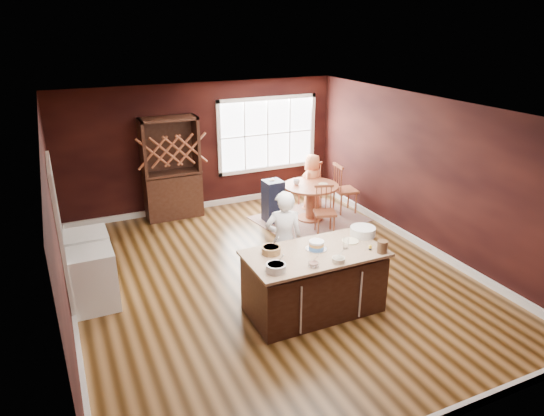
{
  "coord_description": "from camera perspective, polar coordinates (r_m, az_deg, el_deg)",
  "views": [
    {
      "loc": [
        -2.86,
        -6.26,
        3.88
      ],
      "look_at": [
        0.18,
        0.35,
        1.05
      ],
      "focal_mm": 32.0,
      "sensor_mm": 36.0,
      "label": 1
    }
  ],
  "objects": [
    {
      "name": "stoneware_crock",
      "position": [
        6.76,
        12.85,
        -4.47
      ],
      "size": [
        0.14,
        0.14,
        0.17
      ],
      "primitive_type": "cylinder",
      "color": "brown",
      "rests_on": "kitchen_island"
    },
    {
      "name": "table_plate",
      "position": [
        9.93,
        6.02,
        2.82
      ],
      "size": [
        0.19,
        0.19,
        0.01
      ],
      "primitive_type": "cylinder",
      "color": "beige",
      "rests_on": "dining_table"
    },
    {
      "name": "dryer",
      "position": [
        7.96,
        -20.7,
        -5.75
      ],
      "size": [
        0.62,
        0.6,
        0.9
      ],
      "primitive_type": "cube",
      "color": "white",
      "rests_on": "ground"
    },
    {
      "name": "chair_north",
      "position": [
        10.76,
        4.41,
        2.92
      ],
      "size": [
        0.56,
        0.55,
        1.01
      ],
      "primitive_type": null,
      "rotation": [
        0.0,
        0.0,
        3.6
      ],
      "color": "olive",
      "rests_on": "ground"
    },
    {
      "name": "hutch",
      "position": [
        10.11,
        -11.75,
        4.56
      ],
      "size": [
        1.14,
        0.48,
        2.1
      ],
      "primitive_type": "cube",
      "color": "#332011",
      "rests_on": "ground"
    },
    {
      "name": "baker",
      "position": [
        7.29,
        1.38,
        -3.84
      ],
      "size": [
        0.66,
        0.53,
        1.57
      ],
      "primitive_type": "imported",
      "rotation": [
        0.0,
        0.0,
        2.85
      ],
      "color": "white",
      "rests_on": "ground"
    },
    {
      "name": "chair_east",
      "position": [
        10.41,
        8.65,
        2.35
      ],
      "size": [
        0.48,
        0.5,
        1.09
      ],
      "primitive_type": null,
      "rotation": [
        0.0,
        0.0,
        1.47
      ],
      "color": "brown",
      "rests_on": "ground"
    },
    {
      "name": "dining_table",
      "position": [
        9.94,
        4.55,
        1.54
      ],
      "size": [
        1.13,
        1.13,
        0.75
      ],
      "color": "olive",
      "rests_on": "ground"
    },
    {
      "name": "seated_woman",
      "position": [
        10.47,
        4.73,
        3.04
      ],
      "size": [
        0.72,
        0.65,
        1.24
      ],
      "primitive_type": "imported",
      "rotation": [
        0.0,
        0.0,
        3.68
      ],
      "color": "#F48F59",
      "rests_on": "ground"
    },
    {
      "name": "toy_figurine",
      "position": [
        6.82,
        11.48,
        -4.58
      ],
      "size": [
        0.04,
        0.04,
        0.07
      ],
      "primitive_type": null,
      "color": "yellow",
      "rests_on": "kitchen_island"
    },
    {
      "name": "washer",
      "position": [
        7.39,
        -20.23,
        -7.9
      ],
      "size": [
        0.61,
        0.59,
        0.88
      ],
      "primitive_type": "cube",
      "color": "white",
      "rests_on": "ground"
    },
    {
      "name": "bowl_yellow",
      "position": [
        6.59,
        -0.11,
        -4.96
      ],
      "size": [
        0.26,
        0.26,
        0.1
      ],
      "primitive_type": "cylinder",
      "color": "#A2874B",
      "rests_on": "kitchen_island"
    },
    {
      "name": "high_chair",
      "position": [
        9.85,
        0.11,
        0.92
      ],
      "size": [
        0.38,
        0.38,
        0.91
      ],
      "primitive_type": null,
      "rotation": [
        0.0,
        0.0,
        0.04
      ],
      "color": "#1F2646",
      "rests_on": "ground"
    },
    {
      "name": "toddler",
      "position": [
        9.83,
        -0.23,
        3.07
      ],
      "size": [
        0.18,
        0.14,
        0.26
      ],
      "primitive_type": null,
      "color": "#8CA5BF",
      "rests_on": "high_chair"
    },
    {
      "name": "room_shell",
      "position": [
        7.33,
        -0.12,
        1.08
      ],
      "size": [
        7.0,
        7.0,
        7.0
      ],
      "color": "brown",
      "rests_on": "ground"
    },
    {
      "name": "rug",
      "position": [
        10.13,
        4.46,
        -1.27
      ],
      "size": [
        2.34,
        1.95,
        0.01
      ],
      "primitive_type": "cube",
      "rotation": [
        0.0,
        0.0,
        0.17
      ],
      "color": "brown",
      "rests_on": "ground"
    },
    {
      "name": "drinking_glass",
      "position": [
        6.78,
        8.7,
        -4.13
      ],
      "size": [
        0.08,
        0.08,
        0.16
      ],
      "primitive_type": "cylinder",
      "color": "silver",
      "rests_on": "kitchen_island"
    },
    {
      "name": "white_tub",
      "position": [
        7.24,
        10.63,
        -2.71
      ],
      "size": [
        0.37,
        0.37,
        0.13
      ],
      "primitive_type": "cylinder",
      "color": "white",
      "rests_on": "kitchen_island"
    },
    {
      "name": "layer_cake",
      "position": [
        6.72,
        5.25,
        -4.37
      ],
      "size": [
        0.3,
        0.3,
        0.12
      ],
      "primitive_type": null,
      "color": "white",
      "rests_on": "kitchen_island"
    },
    {
      "name": "chair_south",
      "position": [
        9.32,
        6.26,
        -0.3
      ],
      "size": [
        0.5,
        0.49,
        0.95
      ],
      "primitive_type": null,
      "rotation": [
        0.0,
        0.0,
        -0.33
      ],
      "color": "brown",
      "rests_on": "ground"
    },
    {
      "name": "doorway",
      "position": [
        7.43,
        -23.56,
        -3.22
      ],
      "size": [
        0.08,
        1.26,
        2.13
      ],
      "primitive_type": null,
      "color": "white",
      "rests_on": "room_shell"
    },
    {
      "name": "table_cup",
      "position": [
        9.87,
        2.89,
        3.07
      ],
      "size": [
        0.16,
        0.16,
        0.1
      ],
      "primitive_type": "imported",
      "rotation": [
        0.0,
        0.0,
        0.24
      ],
      "color": "white",
      "rests_on": "dining_table"
    },
    {
      "name": "bowl_pink",
      "position": [
        6.28,
        4.91,
        -6.64
      ],
      "size": [
        0.15,
        0.15,
        0.05
      ],
      "primitive_type": "cylinder",
      "color": "white",
      "rests_on": "kitchen_island"
    },
    {
      "name": "dinner_plate",
      "position": [
        7.03,
        9.19,
        -3.86
      ],
      "size": [
        0.24,
        0.24,
        0.02
      ],
      "primitive_type": "cylinder",
      "color": "#FEF4CB",
      "rests_on": "kitchen_island"
    },
    {
      "name": "kitchen_island",
      "position": [
        6.89,
        4.94,
        -8.78
      ],
      "size": [
        1.92,
        1.01,
        0.92
      ],
      "color": "black",
      "rests_on": "ground"
    },
    {
      "name": "window",
      "position": [
        10.92,
        -0.55,
        8.69
      ],
      "size": [
        2.36,
        0.1,
        1.66
      ],
      "primitive_type": null,
      "color": "white",
      "rests_on": "room_shell"
    },
    {
      "name": "bowl_blue",
      "position": [
        6.14,
        0.47,
        -7.03
      ],
      "size": [
        0.26,
        0.26,
        0.1
      ],
      "primitive_type": "cylinder",
      "color": "white",
      "rests_on": "kitchen_island"
    },
    {
      "name": "bowl_olive",
      "position": [
        6.42,
        7.82,
        -6.07
      ],
      "size": [
        0.17,
        0.17,
        0.07
      ],
      "primitive_type": "cylinder",
      "color": "beige",
      "rests_on": "kitchen_island"
    }
  ]
}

